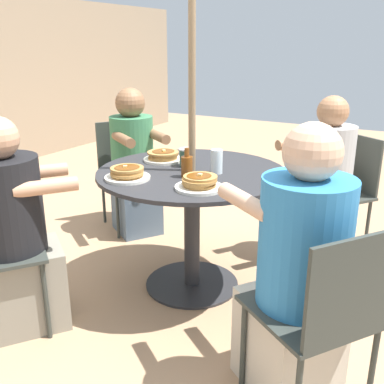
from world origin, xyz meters
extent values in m
plane|color=tan|center=(0.00, 0.00, 0.00)|extent=(12.00, 12.00, 0.00)
cylinder|color=#28282B|center=(0.00, 0.00, 0.01)|extent=(0.57, 0.57, 0.01)
cylinder|color=#28282B|center=(0.00, 0.00, 0.36)|extent=(0.09, 0.09, 0.72)
cylinder|color=#28282B|center=(0.00, 0.00, 0.73)|extent=(1.09, 1.09, 0.02)
cylinder|color=#846B4C|center=(0.00, 0.00, 1.09)|extent=(0.04, 0.04, 2.18)
cylinder|color=#333833|center=(0.63, 0.64, 0.21)|extent=(0.02, 0.02, 0.43)
cylinder|color=#333833|center=(0.33, 0.84, 0.21)|extent=(0.02, 0.02, 0.43)
cylinder|color=#333833|center=(0.83, 0.94, 0.21)|extent=(0.02, 0.02, 0.43)
cylinder|color=#333833|center=(0.52, 1.14, 0.21)|extent=(0.02, 0.02, 0.43)
cube|color=#333833|center=(0.58, 0.89, 0.44)|extent=(0.59, 0.59, 0.02)
cube|color=#333833|center=(0.69, 1.06, 0.64)|extent=(0.35, 0.23, 0.39)
cube|color=slate|center=(0.52, 0.80, 0.21)|extent=(0.45, 0.46, 0.43)
cylinder|color=#38754C|center=(0.54, 0.84, 0.67)|extent=(0.33, 0.33, 0.48)
sphere|color=brown|center=(0.54, 0.84, 1.01)|extent=(0.22, 0.22, 0.22)
cylinder|color=brown|center=(0.55, 0.61, 0.78)|extent=(0.23, 0.31, 0.07)
cylinder|color=brown|center=(0.33, 0.75, 0.78)|extent=(0.23, 0.31, 0.07)
cylinder|color=#333833|center=(-0.61, 0.66, 0.21)|extent=(0.02, 0.02, 0.43)
cylinder|color=#333833|center=(-0.82, 0.37, 0.21)|extent=(0.02, 0.02, 0.43)
cube|color=gray|center=(-0.77, 0.55, 0.21)|extent=(0.49, 0.49, 0.43)
cylinder|color=black|center=(-0.81, 0.59, 0.67)|extent=(0.35, 0.35, 0.49)
cylinder|color=tan|center=(-0.58, 0.59, 0.79)|extent=(0.28, 0.23, 0.07)
cylinder|color=tan|center=(-0.75, 0.36, 0.79)|extent=(0.28, 0.23, 0.07)
cylinder|color=#333833|center=(-0.65, -0.62, 0.21)|extent=(0.02, 0.02, 0.43)
cylinder|color=#333833|center=(-0.35, -0.83, 0.21)|extent=(0.02, 0.02, 0.43)
cylinder|color=#333833|center=(-0.56, -1.12, 0.21)|extent=(0.02, 0.02, 0.43)
cube|color=#333833|center=(-0.60, -0.87, 0.44)|extent=(0.59, 0.59, 0.02)
cube|color=#333833|center=(-0.72, -1.04, 0.64)|extent=(0.34, 0.24, 0.39)
cube|color=beige|center=(-0.54, -0.78, 0.21)|extent=(0.49, 0.50, 0.43)
cylinder|color=teal|center=(-0.57, -0.82, 0.70)|extent=(0.36, 0.36, 0.53)
sphere|color=#DBA884|center=(-0.57, -0.82, 1.06)|extent=(0.22, 0.22, 0.22)
cylinder|color=#DBA884|center=(-0.57, -0.57, 0.83)|extent=(0.25, 0.32, 0.07)
cylinder|color=#DBA884|center=(-0.33, -0.74, 0.83)|extent=(0.25, 0.32, 0.07)
cylinder|color=#333833|center=(0.62, -0.65, 0.21)|extent=(0.02, 0.02, 0.43)
cylinder|color=#333833|center=(0.82, -0.36, 0.21)|extent=(0.02, 0.02, 0.43)
cylinder|color=#333833|center=(0.91, -0.86, 0.21)|extent=(0.02, 0.02, 0.43)
cylinder|color=#333833|center=(1.12, -0.57, 0.21)|extent=(0.02, 0.02, 0.43)
cube|color=#333833|center=(0.87, -0.61, 0.44)|extent=(0.59, 0.59, 0.02)
cube|color=#333833|center=(1.03, -0.73, 0.64)|extent=(0.25, 0.34, 0.39)
cube|color=#3D3D42|center=(0.78, -0.55, 0.21)|extent=(0.47, 0.46, 0.43)
cylinder|color=#B2B2B2|center=(0.82, -0.58, 0.68)|extent=(0.33, 0.33, 0.49)
sphere|color=#A3704C|center=(0.82, -0.58, 1.01)|extent=(0.20, 0.20, 0.20)
cylinder|color=#A3704C|center=(0.60, -0.59, 0.79)|extent=(0.27, 0.22, 0.07)
cylinder|color=#A3704C|center=(0.75, -0.37, 0.79)|extent=(0.27, 0.22, 0.07)
cylinder|color=silver|center=(-0.28, -0.20, 0.75)|extent=(0.24, 0.24, 0.02)
cylinder|color=#AD7A3D|center=(-0.27, -0.20, 0.76)|extent=(0.16, 0.16, 0.01)
cylinder|color=#AD7A3D|center=(-0.28, -0.19, 0.77)|extent=(0.16, 0.16, 0.01)
cylinder|color=#AD7A3D|center=(-0.28, -0.20, 0.79)|extent=(0.18, 0.18, 0.01)
cylinder|color=#AD7A3D|center=(-0.27, -0.20, 0.80)|extent=(0.17, 0.17, 0.01)
ellipsoid|color=brown|center=(-0.28, -0.20, 0.81)|extent=(0.13, 0.12, 0.00)
cube|color=#F4E084|center=(-0.28, -0.20, 0.81)|extent=(0.02, 0.02, 0.01)
cylinder|color=silver|center=(0.11, 0.26, 0.75)|extent=(0.24, 0.24, 0.02)
cylinder|color=#AD7A3D|center=(0.10, 0.27, 0.76)|extent=(0.18, 0.18, 0.01)
cylinder|color=#AD7A3D|center=(0.10, 0.26, 0.77)|extent=(0.17, 0.17, 0.01)
cylinder|color=#AD7A3D|center=(0.11, 0.26, 0.78)|extent=(0.18, 0.18, 0.01)
cylinder|color=#AD7A3D|center=(0.10, 0.26, 0.79)|extent=(0.19, 0.19, 0.01)
ellipsoid|color=brown|center=(0.11, 0.26, 0.80)|extent=(0.15, 0.14, 0.00)
cube|color=#F4E084|center=(0.10, 0.26, 0.81)|extent=(0.03, 0.03, 0.01)
cylinder|color=silver|center=(-0.32, 0.22, 0.75)|extent=(0.24, 0.24, 0.02)
cylinder|color=#AD7A3D|center=(-0.31, 0.22, 0.76)|extent=(0.17, 0.17, 0.01)
cylinder|color=#AD7A3D|center=(-0.32, 0.22, 0.77)|extent=(0.18, 0.18, 0.01)
cylinder|color=#AD7A3D|center=(-0.31, 0.22, 0.78)|extent=(0.18, 0.18, 0.01)
cylinder|color=#AD7A3D|center=(-0.32, 0.22, 0.80)|extent=(0.18, 0.18, 0.01)
ellipsoid|color=brown|center=(-0.32, 0.22, 0.80)|extent=(0.14, 0.13, 0.00)
cube|color=#F4E084|center=(-0.33, 0.22, 0.81)|extent=(0.03, 0.03, 0.01)
cylinder|color=brown|center=(-0.12, -0.04, 0.79)|extent=(0.06, 0.06, 0.11)
cylinder|color=brown|center=(-0.12, -0.04, 0.88)|extent=(0.03, 0.03, 0.05)
torus|color=brown|center=(-0.10, -0.04, 0.81)|extent=(0.05, 0.01, 0.05)
cylinder|color=#33513D|center=(0.07, 0.08, 0.79)|extent=(0.08, 0.08, 0.10)
cylinder|color=white|center=(0.07, 0.08, 0.84)|extent=(0.09, 0.09, 0.01)
cylinder|color=silver|center=(0.02, -0.14, 0.80)|extent=(0.07, 0.07, 0.13)
camera|label=1|loc=(-2.15, -1.23, 1.43)|focal=42.00mm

